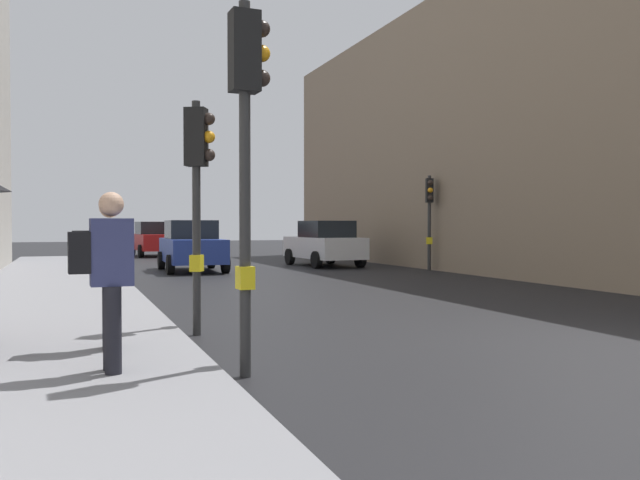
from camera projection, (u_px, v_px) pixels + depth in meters
ground_plane at (600, 343)px, 9.10m from camera, size 120.00×120.00×0.00m
sidewalk_kerb at (51, 308)px, 12.24m from camera, size 3.50×40.00×0.16m
building_facade_right at (602, 135)px, 24.23m from camera, size 12.00×30.93×9.67m
traffic_light_near_left at (247, 119)px, 7.04m from camera, size 0.44×0.26×3.94m
traffic_light_near_right at (198, 174)px, 9.72m from camera, size 0.45×0.35×3.39m
traffic_light_mid_street at (429, 205)px, 23.30m from camera, size 0.33×0.45×3.32m
car_blue_van at (192, 246)px, 23.30m from camera, size 2.09×4.24×1.76m
car_red_sedan at (154, 239)px, 34.38m from camera, size 2.22×4.30×1.76m
car_white_compact at (324, 243)px, 26.12m from camera, size 2.20×4.29×1.76m
pedestrian_with_grey_backpack at (107, 270)px, 6.57m from camera, size 0.61×0.36×1.77m
pedestrian_with_black_backpack at (106, 263)px, 7.82m from camera, size 0.64×0.38×1.77m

